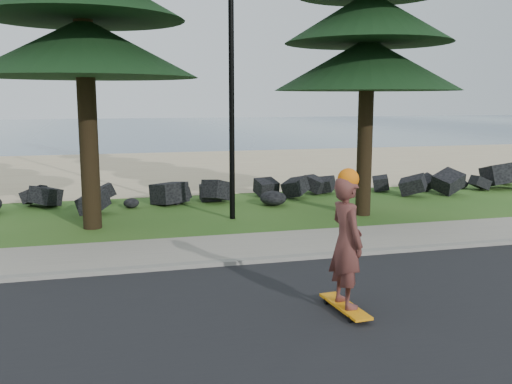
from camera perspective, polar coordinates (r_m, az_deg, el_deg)
ground at (r=11.85m, az=0.97°, el=-5.80°), size 160.00×160.00×0.00m
road at (r=7.84m, az=10.16°, el=-13.99°), size 160.00×7.00×0.02m
kerb at (r=11.00m, az=2.24°, el=-6.73°), size 160.00×0.20×0.10m
sidewalk at (r=12.02m, az=0.71°, el=-5.38°), size 160.00×2.00×0.08m
beach_sand at (r=25.88m, az=-7.75°, el=2.42°), size 160.00×15.00×0.01m
ocean at (r=62.16m, az=-11.93°, el=6.31°), size 160.00×58.00×0.01m
seawall_boulders at (r=17.18m, az=-4.09°, el=-1.05°), size 60.00×2.40×1.10m
lamp_post at (r=14.58m, az=-2.49°, el=13.43°), size 0.25×0.14×8.14m
skateboarder at (r=8.28m, az=9.05°, el=-5.01°), size 0.51×1.15×2.11m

